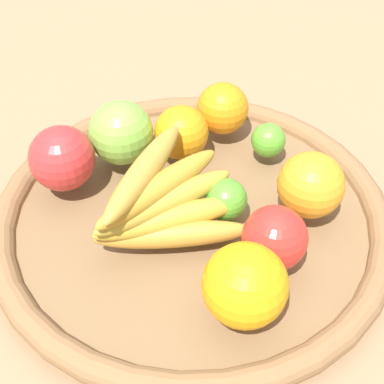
% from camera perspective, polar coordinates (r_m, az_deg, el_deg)
% --- Properties ---
extents(ground_plane, '(2.40, 2.40, 0.00)m').
position_cam_1_polar(ground_plane, '(0.68, 0.00, -3.67)').
color(ground_plane, '#8E6E4C').
rests_on(ground_plane, ground).
extents(basket, '(0.47, 0.47, 0.04)m').
position_cam_1_polar(basket, '(0.66, 0.00, -2.55)').
color(basket, brown).
rests_on(basket, ground_plane).
extents(lime_1, '(0.06, 0.06, 0.05)m').
position_cam_1_polar(lime_1, '(0.62, 3.52, -0.76)').
color(lime_1, '#50A12B').
rests_on(lime_1, basket).
extents(apple_1, '(0.11, 0.11, 0.08)m').
position_cam_1_polar(apple_1, '(0.69, -7.28, 6.05)').
color(apple_1, '#79B440').
rests_on(apple_1, basket).
extents(orange_2, '(0.11, 0.11, 0.08)m').
position_cam_1_polar(orange_2, '(0.63, 12.07, 0.71)').
color(orange_2, orange).
rests_on(orange_2, basket).
extents(banana_bunch, '(0.16, 0.17, 0.08)m').
position_cam_1_polar(banana_bunch, '(0.59, -3.06, -1.10)').
color(banana_bunch, '#B9852E').
rests_on(banana_bunch, basket).
extents(orange_0, '(0.10, 0.10, 0.08)m').
position_cam_1_polar(orange_0, '(0.52, 5.45, -9.49)').
color(orange_0, orange).
rests_on(orange_0, basket).
extents(apple_0, '(0.09, 0.09, 0.08)m').
position_cam_1_polar(apple_0, '(0.67, -13.18, 3.38)').
color(apple_0, red).
rests_on(apple_0, basket).
extents(lime_0, '(0.05, 0.05, 0.04)m').
position_cam_1_polar(lime_0, '(0.71, 7.82, 5.29)').
color(lime_0, '#55A52C').
rests_on(lime_0, basket).
extents(orange_1, '(0.09, 0.09, 0.07)m').
position_cam_1_polar(orange_1, '(0.70, -1.07, 6.13)').
color(orange_1, orange).
rests_on(orange_1, basket).
extents(apple_2, '(0.09, 0.09, 0.07)m').
position_cam_1_polar(apple_2, '(0.57, 8.47, -4.68)').
color(apple_2, red).
rests_on(apple_2, basket).
extents(orange_3, '(0.09, 0.09, 0.07)m').
position_cam_1_polar(orange_3, '(0.74, 3.15, 8.55)').
color(orange_3, orange).
rests_on(orange_3, basket).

